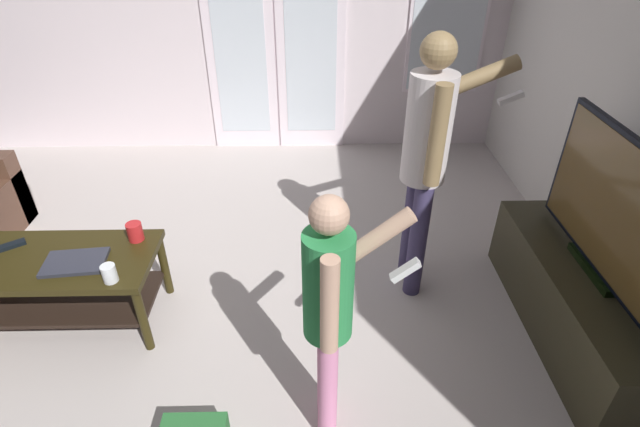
{
  "coord_description": "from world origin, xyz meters",
  "views": [
    {
      "loc": [
        0.76,
        -2.17,
        2.12
      ],
      "look_at": [
        0.8,
        -0.08,
        0.75
      ],
      "focal_mm": 27.03,
      "sensor_mm": 36.0,
      "label": 1
    }
  ],
  "objects_px": {
    "flat_screen_tv": "(615,211)",
    "person_adult": "(428,150)",
    "tv_stand": "(579,303)",
    "cup_by_laptop": "(135,232)",
    "cup_near_edge": "(109,273)",
    "coffee_table": "(64,276)",
    "laptop_closed": "(75,262)",
    "tv_remote_black": "(9,246)",
    "person_child": "(331,306)"
  },
  "relations": [
    {
      "from": "cup_by_laptop",
      "to": "laptop_closed",
      "type": "bearing_deg",
      "value": -140.68
    },
    {
      "from": "coffee_table",
      "to": "flat_screen_tv",
      "type": "xyz_separation_m",
      "value": [
        2.9,
        -0.16,
        0.5
      ]
    },
    {
      "from": "flat_screen_tv",
      "to": "cup_near_edge",
      "type": "relative_size",
      "value": 11.93
    },
    {
      "from": "coffee_table",
      "to": "tv_stand",
      "type": "bearing_deg",
      "value": -3.25
    },
    {
      "from": "tv_stand",
      "to": "cup_near_edge",
      "type": "height_order",
      "value": "cup_near_edge"
    },
    {
      "from": "tv_remote_black",
      "to": "coffee_table",
      "type": "bearing_deg",
      "value": -52.81
    },
    {
      "from": "tv_stand",
      "to": "person_adult",
      "type": "distance_m",
      "value": 1.21
    },
    {
      "from": "coffee_table",
      "to": "flat_screen_tv",
      "type": "distance_m",
      "value": 2.94
    },
    {
      "from": "person_adult",
      "to": "cup_by_laptop",
      "type": "height_order",
      "value": "person_adult"
    },
    {
      "from": "person_adult",
      "to": "person_child",
      "type": "xyz_separation_m",
      "value": [
        -0.58,
        -1.0,
        -0.2
      ]
    },
    {
      "from": "coffee_table",
      "to": "cup_near_edge",
      "type": "distance_m",
      "value": 0.45
    },
    {
      "from": "coffee_table",
      "to": "tv_remote_black",
      "type": "height_order",
      "value": "tv_remote_black"
    },
    {
      "from": "coffee_table",
      "to": "tv_stand",
      "type": "height_order",
      "value": "coffee_table"
    },
    {
      "from": "coffee_table",
      "to": "cup_near_edge",
      "type": "height_order",
      "value": "cup_near_edge"
    },
    {
      "from": "tv_stand",
      "to": "cup_by_laptop",
      "type": "distance_m",
      "value": 2.55
    },
    {
      "from": "coffee_table",
      "to": "cup_by_laptop",
      "type": "distance_m",
      "value": 0.46
    },
    {
      "from": "person_child",
      "to": "cup_by_laptop",
      "type": "xyz_separation_m",
      "value": [
        -1.09,
        0.87,
        -0.24
      ]
    },
    {
      "from": "flat_screen_tv",
      "to": "cup_near_edge",
      "type": "height_order",
      "value": "flat_screen_tv"
    },
    {
      "from": "tv_stand",
      "to": "tv_remote_black",
      "type": "bearing_deg",
      "value": 175.28
    },
    {
      "from": "flat_screen_tv",
      "to": "person_adult",
      "type": "relative_size",
      "value": 0.73
    },
    {
      "from": "flat_screen_tv",
      "to": "person_adult",
      "type": "distance_m",
      "value": 0.96
    },
    {
      "from": "person_child",
      "to": "flat_screen_tv",
      "type": "bearing_deg",
      "value": 21.05
    },
    {
      "from": "coffee_table",
      "to": "person_adult",
      "type": "height_order",
      "value": "person_adult"
    },
    {
      "from": "laptop_closed",
      "to": "cup_by_laptop",
      "type": "relative_size",
      "value": 2.96
    },
    {
      "from": "person_adult",
      "to": "flat_screen_tv",
      "type": "bearing_deg",
      "value": -28.28
    },
    {
      "from": "tv_stand",
      "to": "coffee_table",
      "type": "bearing_deg",
      "value": 176.75
    },
    {
      "from": "flat_screen_tv",
      "to": "person_adult",
      "type": "bearing_deg",
      "value": 151.72
    },
    {
      "from": "laptop_closed",
      "to": "tv_remote_black",
      "type": "distance_m",
      "value": 0.46
    },
    {
      "from": "coffee_table",
      "to": "person_adult",
      "type": "bearing_deg",
      "value": 8.11
    },
    {
      "from": "coffee_table",
      "to": "cup_by_laptop",
      "type": "height_order",
      "value": "cup_by_laptop"
    },
    {
      "from": "tv_stand",
      "to": "person_adult",
      "type": "bearing_deg",
      "value": 151.57
    },
    {
      "from": "coffee_table",
      "to": "tv_stand",
      "type": "xyz_separation_m",
      "value": [
        2.9,
        -0.16,
        -0.11
      ]
    },
    {
      "from": "person_adult",
      "to": "tv_remote_black",
      "type": "height_order",
      "value": "person_adult"
    },
    {
      "from": "person_adult",
      "to": "cup_by_laptop",
      "type": "bearing_deg",
      "value": -175.59
    },
    {
      "from": "flat_screen_tv",
      "to": "cup_near_edge",
      "type": "xyz_separation_m",
      "value": [
        -2.53,
        -0.04,
        -0.32
      ]
    },
    {
      "from": "tv_stand",
      "to": "person_child",
      "type": "relative_size",
      "value": 1.14
    },
    {
      "from": "coffee_table",
      "to": "cup_near_edge",
      "type": "xyz_separation_m",
      "value": [
        0.37,
        -0.2,
        0.18
      ]
    },
    {
      "from": "cup_by_laptop",
      "to": "tv_remote_black",
      "type": "height_order",
      "value": "cup_by_laptop"
    },
    {
      "from": "coffee_table",
      "to": "laptop_closed",
      "type": "xyz_separation_m",
      "value": [
        0.12,
        -0.05,
        0.14
      ]
    },
    {
      "from": "cup_near_edge",
      "to": "coffee_table",
      "type": "bearing_deg",
      "value": 151.8
    },
    {
      "from": "flat_screen_tv",
      "to": "cup_by_laptop",
      "type": "height_order",
      "value": "flat_screen_tv"
    },
    {
      "from": "flat_screen_tv",
      "to": "tv_remote_black",
      "type": "height_order",
      "value": "flat_screen_tv"
    },
    {
      "from": "laptop_closed",
      "to": "person_adult",
      "type": "bearing_deg",
      "value": 4.22
    },
    {
      "from": "tv_stand",
      "to": "flat_screen_tv",
      "type": "bearing_deg",
      "value": 115.11
    },
    {
      "from": "person_adult",
      "to": "laptop_closed",
      "type": "bearing_deg",
      "value": -169.84
    },
    {
      "from": "person_adult",
      "to": "laptop_closed",
      "type": "xyz_separation_m",
      "value": [
        -1.93,
        -0.35,
        -0.48
      ]
    },
    {
      "from": "tv_remote_black",
      "to": "person_child",
      "type": "bearing_deg",
      "value": -59.18
    },
    {
      "from": "tv_stand",
      "to": "cup_by_laptop",
      "type": "xyz_separation_m",
      "value": [
        -2.51,
        0.33,
        0.29
      ]
    },
    {
      "from": "tv_stand",
      "to": "laptop_closed",
      "type": "xyz_separation_m",
      "value": [
        -2.78,
        0.11,
        0.25
      ]
    },
    {
      "from": "coffee_table",
      "to": "cup_by_laptop",
      "type": "relative_size",
      "value": 9.63
    }
  ]
}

